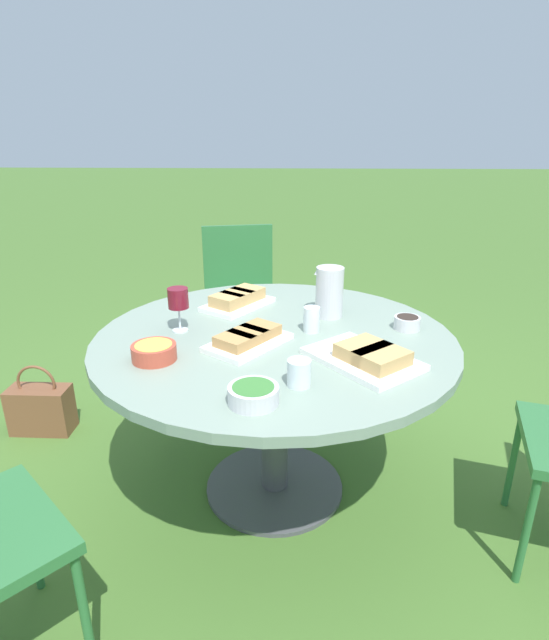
# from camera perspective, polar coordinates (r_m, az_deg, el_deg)

# --- Properties ---
(ground_plane) EXTENTS (40.00, 40.00, 0.00)m
(ground_plane) POSITION_cam_1_polar(r_m,az_deg,el_deg) (2.26, 0.00, -18.54)
(ground_plane) COLOR #446B2B
(dining_table) EXTENTS (1.36, 1.36, 0.71)m
(dining_table) POSITION_cam_1_polar(r_m,az_deg,el_deg) (1.94, 0.00, -4.55)
(dining_table) COLOR #4C4C51
(dining_table) RESTS_ON ground_plane
(chair_near_left) EXTENTS (0.52, 0.50, 0.89)m
(chair_near_left) POSITION_cam_1_polar(r_m,az_deg,el_deg) (3.13, -3.91, 3.83)
(chair_near_left) COLOR #2D6B38
(chair_near_left) RESTS_ON ground_plane
(water_pitcher) EXTENTS (0.12, 0.11, 0.21)m
(water_pitcher) POSITION_cam_1_polar(r_m,az_deg,el_deg) (2.07, 6.29, 3.20)
(water_pitcher) COLOR silver
(water_pitcher) RESTS_ON dining_table
(wine_glass) EXTENTS (0.08, 0.08, 0.17)m
(wine_glass) POSITION_cam_1_polar(r_m,az_deg,el_deg) (1.92, -10.95, 2.29)
(wine_glass) COLOR silver
(wine_glass) RESTS_ON dining_table
(platter_bread_main) EXTENTS (0.33, 0.36, 0.07)m
(platter_bread_main) POSITION_cam_1_polar(r_m,az_deg,el_deg) (2.20, -4.23, 2.33)
(platter_bread_main) COLOR white
(platter_bread_main) RESTS_ON dining_table
(platter_charcuterie) EXTENTS (0.33, 0.36, 0.06)m
(platter_charcuterie) POSITION_cam_1_polar(r_m,az_deg,el_deg) (1.80, -3.03, -2.13)
(platter_charcuterie) COLOR white
(platter_charcuterie) RESTS_ON dining_table
(platter_sandwich_side) EXTENTS (0.42, 0.44, 0.07)m
(platter_sandwich_side) POSITION_cam_1_polar(r_m,az_deg,el_deg) (1.68, 10.57, -4.12)
(platter_sandwich_side) COLOR white
(platter_sandwich_side) RESTS_ON dining_table
(bowl_fries) EXTENTS (0.15, 0.15, 0.06)m
(bowl_fries) POSITION_cam_1_polar(r_m,az_deg,el_deg) (1.73, -13.61, -3.49)
(bowl_fries) COLOR #B74733
(bowl_fries) RESTS_ON dining_table
(bowl_salad) EXTENTS (0.15, 0.15, 0.05)m
(bowl_salad) POSITION_cam_1_polar(r_m,az_deg,el_deg) (1.42, -2.44, -8.42)
(bowl_salad) COLOR silver
(bowl_salad) RESTS_ON dining_table
(bowl_olives) EXTENTS (0.10, 0.10, 0.05)m
(bowl_olives) POSITION_cam_1_polar(r_m,az_deg,el_deg) (2.01, 14.91, -0.24)
(bowl_olives) COLOR silver
(bowl_olives) RESTS_ON dining_table
(cup_water_near) EXTENTS (0.06, 0.06, 0.10)m
(cup_water_near) POSITION_cam_1_polar(r_m,az_deg,el_deg) (1.91, 4.26, 0.06)
(cup_water_near) COLOR silver
(cup_water_near) RESTS_ON dining_table
(cup_water_far) EXTENTS (0.07, 0.07, 0.08)m
(cup_water_far) POSITION_cam_1_polar(r_m,az_deg,el_deg) (1.51, 2.82, -6.07)
(cup_water_far) COLOR silver
(cup_water_far) RESTS_ON dining_table
(handbag) EXTENTS (0.30, 0.14, 0.37)m
(handbag) POSITION_cam_1_polar(r_m,az_deg,el_deg) (2.81, -25.14, -9.14)
(handbag) COLOR brown
(handbag) RESTS_ON ground_plane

